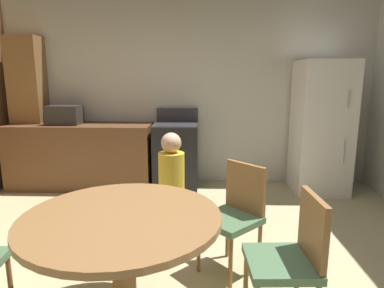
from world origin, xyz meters
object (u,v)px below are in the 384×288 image
(chair_east, at_px, (292,255))
(person_child, at_px, (172,192))
(chair_northeast, at_px, (235,211))
(microwave, at_px, (65,115))
(refrigerator, at_px, (321,128))
(oven_range, at_px, (176,155))
(dining_table, at_px, (123,240))

(chair_east, bearing_deg, person_child, -49.74)
(chair_northeast, bearing_deg, microwave, -86.53)
(refrigerator, height_order, microwave, refrigerator)
(oven_range, xyz_separation_m, chair_northeast, (0.64, -2.03, 0.03))
(oven_range, xyz_separation_m, microwave, (-1.54, -0.00, 0.56))
(refrigerator, xyz_separation_m, microwave, (-3.49, 0.05, 0.15))
(microwave, distance_m, dining_table, 3.11)
(oven_range, xyz_separation_m, refrigerator, (1.95, -0.05, 0.41))
(oven_range, xyz_separation_m, person_child, (0.11, -1.81, 0.11))
(oven_range, relative_size, microwave, 2.50)
(oven_range, height_order, refrigerator, refrigerator)
(microwave, distance_m, person_child, 2.49)
(dining_table, bearing_deg, chair_northeast, 43.59)
(refrigerator, xyz_separation_m, chair_east, (-1.04, -2.62, -0.38))
(person_child, bearing_deg, microwave, -125.03)
(oven_range, bearing_deg, refrigerator, -1.58)
(refrigerator, bearing_deg, microwave, 179.18)
(oven_range, height_order, dining_table, oven_range)
(oven_range, bearing_deg, person_child, -86.45)
(chair_northeast, bearing_deg, chair_east, 69.49)
(oven_range, bearing_deg, chair_east, -71.19)
(chair_east, bearing_deg, chair_northeast, -69.49)
(refrigerator, xyz_separation_m, dining_table, (-2.04, -2.66, -0.28))
(oven_range, xyz_separation_m, chair_east, (0.91, -2.67, 0.03))
(chair_east, bearing_deg, microwave, -50.03)
(dining_table, xyz_separation_m, chair_east, (1.00, 0.05, -0.10))
(oven_range, distance_m, refrigerator, 2.00)
(refrigerator, height_order, chair_northeast, refrigerator)
(microwave, xyz_separation_m, chair_northeast, (2.17, -2.02, -0.53))
(chair_east, bearing_deg, oven_range, -73.77)
(oven_range, bearing_deg, dining_table, -91.89)
(refrigerator, height_order, person_child, refrigerator)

